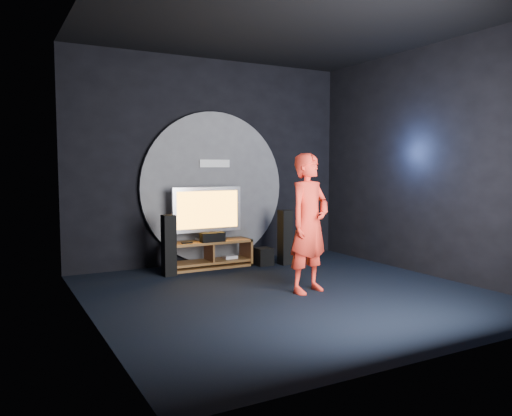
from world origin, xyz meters
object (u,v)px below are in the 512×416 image
(tv, at_px, (207,211))
(subwoofer, at_px, (264,257))
(tower_speaker_right, at_px, (285,237))
(player, at_px, (309,223))
(tower_speaker_left, at_px, (169,245))
(media_console, at_px, (210,256))

(tv, relative_size, subwoofer, 4.08)
(tower_speaker_right, height_order, player, player)
(tower_speaker_left, distance_m, tower_speaker_right, 2.03)
(media_console, distance_m, subwoofer, 0.92)
(tv, bearing_deg, tower_speaker_left, -156.54)
(tv, relative_size, player, 0.65)
(tower_speaker_left, bearing_deg, media_console, 19.02)
(tower_speaker_left, height_order, tower_speaker_right, same)
(tv, relative_size, tower_speaker_left, 1.29)
(player, bearing_deg, tower_speaker_right, 52.34)
(subwoofer, bearing_deg, media_console, 164.24)
(tv, distance_m, subwoofer, 1.23)
(media_console, relative_size, tower_speaker_left, 1.51)
(tv, distance_m, tower_speaker_left, 0.97)
(media_console, xyz_separation_m, tv, (-0.01, 0.07, 0.74))
(subwoofer, height_order, player, player)
(tv, distance_m, tower_speaker_right, 1.40)
(media_console, height_order, tower_speaker_right, tower_speaker_right)
(subwoofer, distance_m, player, 2.04)
(media_console, relative_size, tv, 1.17)
(tv, distance_m, player, 2.24)
(player, bearing_deg, tv, 88.33)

